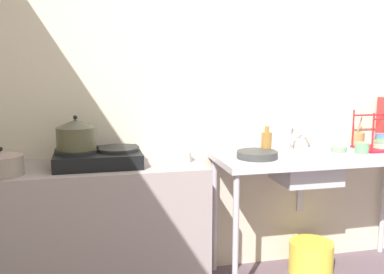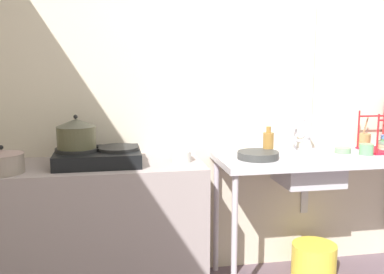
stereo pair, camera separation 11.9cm
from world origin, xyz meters
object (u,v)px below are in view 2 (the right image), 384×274
cup_by_rack (366,149)px  pot_on_left_burner (76,133)px  bucket_on_floor (314,260)px  sink_basin (308,170)px  bottle_by_sink (268,143)px  pot_beside_stove (2,161)px  small_bowl_on_drainboard (343,150)px  frying_pan (258,155)px  percolator (181,149)px  faucet (300,131)px  stove (98,156)px  utensil_jar (364,140)px

cup_by_rack → pot_on_left_burner: bearing=178.7°
bucket_on_floor → sink_basin: bearing=-156.7°
bucket_on_floor → bottle_by_sink: bearing=175.7°
cup_by_rack → bucket_on_floor: (-0.28, 0.08, -0.76)m
pot_on_left_burner → pot_beside_stove: pot_on_left_burner is taller
small_bowl_on_drainboard → bottle_by_sink: bottle_by_sink is taller
sink_basin → frying_pan: bearing=-175.8°
percolator → small_bowl_on_drainboard: (1.08, 0.06, -0.06)m
pot_beside_stove → faucet: 1.81m
sink_basin → frying_pan: (-0.34, -0.03, 0.11)m
stove → bottle_by_sink: 1.06m
sink_basin → stove: bearing=179.9°
percolator → faucet: bearing=10.9°
stove → bottle_by_sink: (1.06, 0.06, 0.03)m
faucet → bucket_on_floor: 0.87m
percolator → small_bowl_on_drainboard: bearing=3.4°
percolator → faucet: size_ratio=0.67×
stove → small_bowl_on_drainboard: 1.56m
stove → sink_basin: size_ratio=1.30×
percolator → bottle_by_sink: size_ratio=0.82×
frying_pan → bucket_on_floor: frying_pan is taller
bucket_on_floor → pot_beside_stove: bearing=-175.1°
frying_pan → utensil_jar: bearing=15.0°
stove → pot_on_left_burner: size_ratio=2.17×
pot_beside_stove → utensil_jar: bearing=8.1°
sink_basin → small_bowl_on_drainboard: bearing=9.2°
pot_on_left_burner → percolator: (0.60, -0.03, -0.11)m
pot_on_left_burner → faucet: pot_on_left_burner is taller
pot_on_left_burner → cup_by_rack: pot_on_left_burner is taller
pot_on_left_burner → bottle_by_sink: bearing=3.0°
sink_basin → pot_beside_stove: bearing=-176.1°
stove → cup_by_rack: 1.68m
pot_on_left_burner → bottle_by_sink: (1.17, 0.06, -0.11)m
small_bowl_on_drainboard → bucket_on_floor: (-0.17, -0.00, -0.74)m
percolator → sink_basin: bearing=1.6°
pot_on_left_burner → bottle_by_sink: size_ratio=1.21×
frying_pan → cup_by_rack: bearing=-1.1°
faucet → percolator: bearing=-169.1°
frying_pan → sink_basin: bearing=4.2°
percolator → cup_by_rack: (1.19, -0.02, -0.04)m
utensil_jar → bottle_by_sink: bearing=-169.6°
stove → pot_on_left_burner: 0.18m
bottle_by_sink → pot_beside_stove: bearing=-173.1°
cup_by_rack → bucket_on_floor: cup_by_rack is taller
stove → cup_by_rack: stove is taller
stove → frying_pan: stove is taller
bottle_by_sink → bucket_on_floor: 0.87m
sink_basin → frying_pan: 0.36m
faucet → frying_pan: faucet is taller
sink_basin → utensil_jar: utensil_jar is taller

